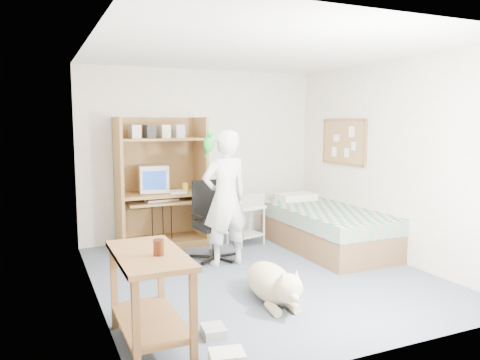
{
  "coord_description": "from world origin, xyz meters",
  "views": [
    {
      "loc": [
        -2.32,
        -4.63,
        1.73
      ],
      "look_at": [
        -0.08,
        0.39,
        1.05
      ],
      "focal_mm": 35.0,
      "sensor_mm": 36.0,
      "label": 1
    }
  ],
  "objects_px": {
    "bed": "(326,228)",
    "printer_cart": "(246,219)",
    "office_chair": "(212,232)",
    "dog": "(272,283)",
    "computer_hutch": "(161,188)",
    "side_desk": "(150,285)",
    "person": "(225,198)"
  },
  "relations": [
    {
      "from": "computer_hutch",
      "to": "bed",
      "type": "relative_size",
      "value": 0.89
    },
    {
      "from": "side_desk",
      "to": "office_chair",
      "type": "distance_m",
      "value": 2.39
    },
    {
      "from": "computer_hutch",
      "to": "bed",
      "type": "height_order",
      "value": "computer_hutch"
    },
    {
      "from": "computer_hutch",
      "to": "side_desk",
      "type": "distance_m",
      "value": 3.08
    },
    {
      "from": "side_desk",
      "to": "printer_cart",
      "type": "bearing_deg",
      "value": 51.81
    },
    {
      "from": "dog",
      "to": "printer_cart",
      "type": "relative_size",
      "value": 2.09
    },
    {
      "from": "office_chair",
      "to": "printer_cart",
      "type": "height_order",
      "value": "office_chair"
    },
    {
      "from": "side_desk",
      "to": "person",
      "type": "relative_size",
      "value": 0.61
    },
    {
      "from": "bed",
      "to": "printer_cart",
      "type": "distance_m",
      "value": 1.12
    },
    {
      "from": "computer_hutch",
      "to": "side_desk",
      "type": "bearing_deg",
      "value": -106.14
    },
    {
      "from": "office_chair",
      "to": "dog",
      "type": "distance_m",
      "value": 1.6
    },
    {
      "from": "person",
      "to": "bed",
      "type": "bearing_deg",
      "value": 177.73
    },
    {
      "from": "computer_hutch",
      "to": "bed",
      "type": "distance_m",
      "value": 2.35
    },
    {
      "from": "person",
      "to": "printer_cart",
      "type": "height_order",
      "value": "person"
    },
    {
      "from": "bed",
      "to": "computer_hutch",
      "type": "bearing_deg",
      "value": 150.71
    },
    {
      "from": "office_chair",
      "to": "dog",
      "type": "bearing_deg",
      "value": -95.61
    },
    {
      "from": "side_desk",
      "to": "person",
      "type": "xyz_separation_m",
      "value": [
        1.33,
        1.71,
        0.33
      ]
    },
    {
      "from": "computer_hutch",
      "to": "person",
      "type": "bearing_deg",
      "value": -68.7
    },
    {
      "from": "office_chair",
      "to": "person",
      "type": "relative_size",
      "value": 0.6
    },
    {
      "from": "computer_hutch",
      "to": "office_chair",
      "type": "bearing_deg",
      "value": -65.4
    },
    {
      "from": "computer_hutch",
      "to": "office_chair",
      "type": "distance_m",
      "value": 1.12
    },
    {
      "from": "computer_hutch",
      "to": "side_desk",
      "type": "height_order",
      "value": "computer_hutch"
    },
    {
      "from": "computer_hutch",
      "to": "side_desk",
      "type": "relative_size",
      "value": 1.8
    },
    {
      "from": "person",
      "to": "dog",
      "type": "distance_m",
      "value": 1.43
    },
    {
      "from": "bed",
      "to": "printer_cart",
      "type": "xyz_separation_m",
      "value": [
        -0.89,
        0.67,
        0.08
      ]
    },
    {
      "from": "printer_cart",
      "to": "side_desk",
      "type": "bearing_deg",
      "value": -141.87
    },
    {
      "from": "bed",
      "to": "office_chair",
      "type": "xyz_separation_m",
      "value": [
        -1.58,
        0.2,
        0.06
      ]
    },
    {
      "from": "bed",
      "to": "side_desk",
      "type": "height_order",
      "value": "side_desk"
    },
    {
      "from": "office_chair",
      "to": "side_desk",
      "type": "bearing_deg",
      "value": -128.37
    },
    {
      "from": "bed",
      "to": "side_desk",
      "type": "relative_size",
      "value": 2.02
    },
    {
      "from": "office_chair",
      "to": "person",
      "type": "xyz_separation_m",
      "value": [
        0.06,
        -0.3,
        0.47
      ]
    },
    {
      "from": "dog",
      "to": "side_desk",
      "type": "bearing_deg",
      "value": -156.54
    }
  ]
}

